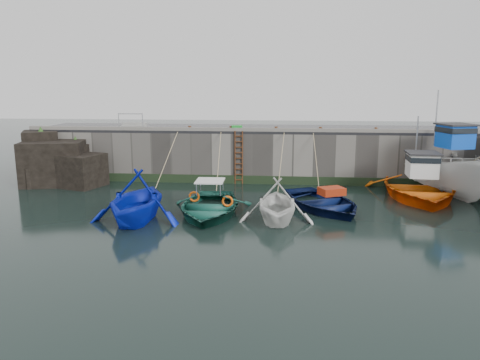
# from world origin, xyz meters

# --- Properties ---
(ground) EXTENTS (120.00, 120.00, 0.00)m
(ground) POSITION_xyz_m (0.00, 0.00, 0.00)
(ground) COLOR black
(ground) RESTS_ON ground
(quay_back) EXTENTS (30.00, 5.00, 3.00)m
(quay_back) POSITION_xyz_m (0.00, 12.50, 1.50)
(quay_back) COLOR slate
(quay_back) RESTS_ON ground
(road_back) EXTENTS (30.00, 5.00, 0.16)m
(road_back) POSITION_xyz_m (0.00, 12.50, 3.08)
(road_back) COLOR black
(road_back) RESTS_ON quay_back
(kerb_back) EXTENTS (30.00, 0.30, 0.20)m
(kerb_back) POSITION_xyz_m (0.00, 10.15, 3.26)
(kerb_back) COLOR slate
(kerb_back) RESTS_ON road_back
(algae_back) EXTENTS (30.00, 0.08, 0.50)m
(algae_back) POSITION_xyz_m (0.00, 9.96, 0.25)
(algae_back) COLOR black
(algae_back) RESTS_ON ground
(rock_outcrop) EXTENTS (5.85, 4.24, 3.41)m
(rock_outcrop) POSITION_xyz_m (-12.92, 9.11, 1.26)
(rock_outcrop) COLOR black
(rock_outcrop) RESTS_ON ground
(ladder) EXTENTS (0.51, 0.08, 3.20)m
(ladder) POSITION_xyz_m (-2.00, 9.91, 1.59)
(ladder) COLOR #3F1E0F
(ladder) RESTS_ON ground
(boat_near_white) EXTENTS (4.33, 4.98, 2.58)m
(boat_near_white) POSITION_xyz_m (-5.74, 1.76, 0.00)
(boat_near_white) COLOR #0D21C3
(boat_near_white) RESTS_ON ground
(boat_near_white_rope) EXTENTS (0.04, 6.30, 3.10)m
(boat_near_white_rope) POSITION_xyz_m (-5.74, 7.13, 0.00)
(boat_near_white_rope) COLOR tan
(boat_near_white_rope) RESTS_ON ground
(boat_near_blue) EXTENTS (4.17, 5.75, 1.17)m
(boat_near_blue) POSITION_xyz_m (-2.77, 3.22, 0.00)
(boat_near_blue) COLOR #165043
(boat_near_blue) RESTS_ON ground
(boat_near_blue_rope) EXTENTS (0.04, 5.00, 3.10)m
(boat_near_blue_rope) POSITION_xyz_m (-2.77, 7.86, 0.00)
(boat_near_blue_rope) COLOR tan
(boat_near_blue_rope) RESTS_ON ground
(boat_near_blacktrim) EXTENTS (3.71, 4.27, 2.20)m
(boat_near_blacktrim) POSITION_xyz_m (0.38, 2.39, 0.00)
(boat_near_blacktrim) COLOR silver
(boat_near_blacktrim) RESTS_ON ground
(boat_near_blacktrim_rope) EXTENTS (0.04, 5.73, 3.10)m
(boat_near_blacktrim_rope) POSITION_xyz_m (0.38, 7.45, 0.00)
(boat_near_blacktrim_rope) COLOR tan
(boat_near_blacktrim_rope) RESTS_ON ground
(boat_near_navy) EXTENTS (5.92, 6.71, 1.15)m
(boat_near_navy) POSITION_xyz_m (2.58, 4.63, 0.00)
(boat_near_navy) COLOR #0A143F
(boat_near_navy) RESTS_ON ground
(boat_near_navy_rope) EXTENTS (0.04, 3.87, 3.10)m
(boat_near_navy_rope) POSITION_xyz_m (2.58, 8.57, 0.00)
(boat_near_navy_rope) COLOR tan
(boat_near_navy_rope) RESTS_ON ground
(boat_far_white) EXTENTS (4.87, 8.12, 5.94)m
(boat_far_white) POSITION_xyz_m (9.51, 8.51, 1.23)
(boat_far_white) COLOR silver
(boat_far_white) RESTS_ON ground
(boat_far_orange) EXTENTS (5.90, 7.88, 4.56)m
(boat_far_orange) POSITION_xyz_m (7.83, 7.52, 0.50)
(boat_far_orange) COLOR #E55C0C
(boat_far_orange) RESTS_ON ground
(fish_crate) EXTENTS (0.67, 0.48, 0.33)m
(fish_crate) POSITION_xyz_m (-2.14, 10.30, 3.32)
(fish_crate) COLOR #198E29
(fish_crate) RESTS_ON road_back
(railing) EXTENTS (1.60, 1.05, 1.00)m
(railing) POSITION_xyz_m (-8.75, 11.25, 3.36)
(railing) COLOR #A5A8AD
(railing) RESTS_ON road_back
(bollard_a) EXTENTS (0.18, 0.18, 0.28)m
(bollard_a) POSITION_xyz_m (-5.00, 10.25, 3.30)
(bollard_a) COLOR #3F1E0F
(bollard_a) RESTS_ON road_back
(bollard_b) EXTENTS (0.18, 0.18, 0.28)m
(bollard_b) POSITION_xyz_m (-2.50, 10.25, 3.30)
(bollard_b) COLOR #3F1E0F
(bollard_b) RESTS_ON road_back
(bollard_c) EXTENTS (0.18, 0.18, 0.28)m
(bollard_c) POSITION_xyz_m (0.20, 10.25, 3.30)
(bollard_c) COLOR #3F1E0F
(bollard_c) RESTS_ON road_back
(bollard_d) EXTENTS (0.18, 0.18, 0.28)m
(bollard_d) POSITION_xyz_m (2.80, 10.25, 3.30)
(bollard_d) COLOR #3F1E0F
(bollard_d) RESTS_ON road_back
(bollard_e) EXTENTS (0.18, 0.18, 0.28)m
(bollard_e) POSITION_xyz_m (6.00, 10.25, 3.30)
(bollard_e) COLOR #3F1E0F
(bollard_e) RESTS_ON road_back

